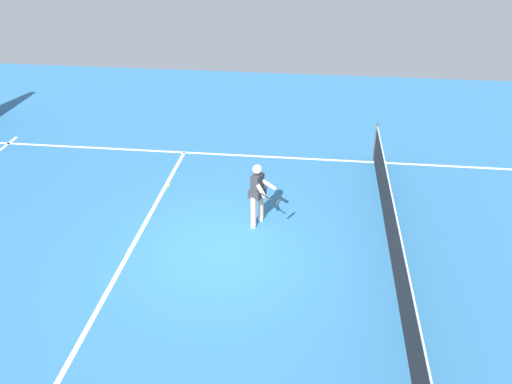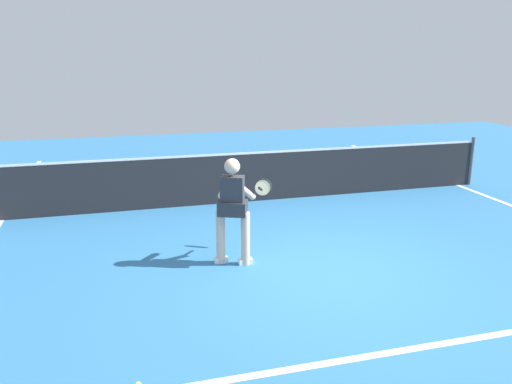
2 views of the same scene
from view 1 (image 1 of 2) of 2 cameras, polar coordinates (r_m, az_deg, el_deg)
ground_plane at (r=11.82m, az=-3.75°, el=-6.23°), size 26.51×26.51×0.00m
service_line_marking at (r=12.30m, az=-13.04°, el=-5.42°), size 9.66×0.10×0.01m
sideline_left_marking at (r=15.93m, az=-0.71°, el=3.94°), size 0.10×18.39×0.01m
court_net at (r=11.51m, az=14.74°, el=-5.22°), size 10.34×0.08×1.11m
tennis_player at (r=12.25m, az=0.24°, el=-0.05°), size 1.02×0.85×1.55m
tennis_ball_near at (r=14.41m, az=-9.39°, el=0.69°), size 0.07×0.07×0.07m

